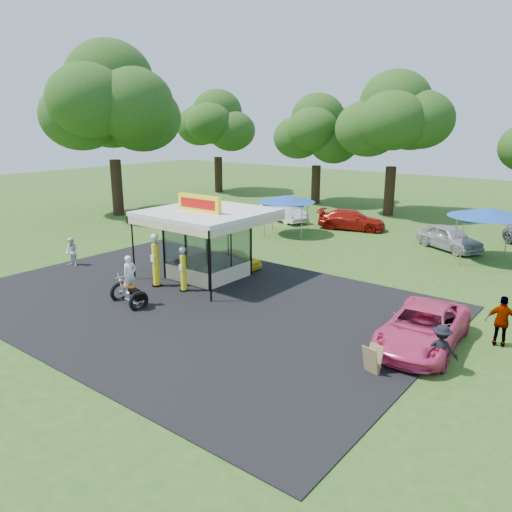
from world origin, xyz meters
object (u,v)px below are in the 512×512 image
object	(u,v)px
bg_car_b	(352,220)
bg_car_c	(450,238)
motorcycle	(130,286)
kiosk_car	(237,259)
gas_pump_left	(156,261)
spectator_east_a	(441,349)
tent_west	(287,199)
tent_east	(488,213)
spectator_east_b	(502,321)
gas_station_kiosk	(208,242)
spectator_west	(72,252)
gas_pump_right	(183,270)
bg_car_a	(284,211)
a_frame_sign	(372,360)
pink_sedan	(423,327)

from	to	relation	value
bg_car_b	bg_car_c	xyz separation A→B (m)	(7.41, -1.63, 0.04)
motorcycle	kiosk_car	xyz separation A→B (m)	(-0.16, 7.14, -0.40)
gas_pump_left	bg_car_c	xyz separation A→B (m)	(8.57, 15.61, -0.49)
gas_pump_left	motorcycle	size ratio (longest dim) A/B	1.13
motorcycle	spectator_east_a	size ratio (longest dim) A/B	1.45
tent_west	tent_east	bearing A→B (deg)	6.01
spectator_east_b	tent_west	xyz separation A→B (m)	(-15.87, 9.95, 1.55)
gas_station_kiosk	spectator_west	world-z (taller)	gas_station_kiosk
bg_car_b	tent_west	world-z (taller)	tent_west
gas_pump_left	tent_east	xyz separation A→B (m)	(10.88, 14.28, 1.47)
gas_pump_right	bg_car_a	world-z (taller)	gas_pump_right
gas_pump_right	a_frame_sign	xyz separation A→B (m)	(10.14, -1.82, -0.56)
spectator_east_b	bg_car_c	bearing A→B (deg)	-78.65
gas_pump_left	spectator_west	world-z (taller)	gas_pump_left
a_frame_sign	bg_car_a	distance (m)	24.41
gas_pump_right	spectator_west	bearing A→B (deg)	-174.26
bg_car_c	spectator_east_a	bearing A→B (deg)	-134.42
kiosk_car	bg_car_a	world-z (taller)	bg_car_a
a_frame_sign	tent_east	bearing A→B (deg)	104.37
spectator_east_b	bg_car_a	world-z (taller)	spectator_east_b
spectator_west	spectator_east_b	distance (m)	20.79
gas_station_kiosk	bg_car_b	distance (m)	14.71
a_frame_sign	spectator_west	size ratio (longest dim) A/B	0.59
gas_pump_left	spectator_east_a	world-z (taller)	gas_pump_left
bg_car_b	tent_east	world-z (taller)	tent_east
spectator_east_a	tent_west	distance (m)	19.91
motorcycle	spectator_west	size ratio (longest dim) A/B	1.47
tent_west	bg_car_c	bearing A→B (deg)	14.58
spectator_west	tent_west	xyz separation A→B (m)	(4.62, 13.45, 1.68)
tent_east	bg_car_b	bearing A→B (deg)	163.05
a_frame_sign	tent_west	distance (m)	19.73
pink_sedan	spectator_east_a	distance (m)	1.85
motorcycle	tent_east	xyz separation A→B (m)	(9.83, 16.64, 1.81)
kiosk_car	tent_west	world-z (taller)	tent_west
motorcycle	spectator_west	bearing A→B (deg)	174.38
motorcycle	bg_car_b	xyz separation A→B (m)	(0.11, 19.60, -0.19)
tent_east	tent_west	bearing A→B (deg)	-173.99
pink_sedan	bg_car_a	size ratio (longest dim) A/B	1.12
pink_sedan	tent_east	bearing A→B (deg)	90.68
motorcycle	spectator_west	distance (m)	7.50
spectator_east_a	tent_east	distance (m)	14.78
gas_station_kiosk	spectator_east_b	bearing A→B (deg)	1.88
a_frame_sign	spectator_east_b	distance (m)	5.26
gas_pump_right	bg_car_c	world-z (taller)	gas_pump_right
gas_station_kiosk	bg_car_b	bearing A→B (deg)	88.97
motorcycle	bg_car_c	size ratio (longest dim) A/B	0.52
gas_station_kiosk	bg_car_b	size ratio (longest dim) A/B	1.13
gas_station_kiosk	a_frame_sign	size ratio (longest dim) A/B	5.92
motorcycle	gas_station_kiosk	bearing A→B (deg)	100.68
gas_station_kiosk	kiosk_car	xyz separation A→B (m)	(-0.00, 2.21, -1.30)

